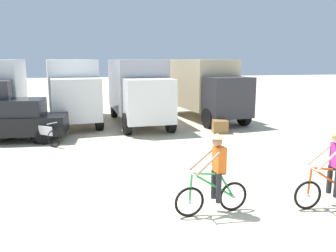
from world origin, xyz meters
The scene contains 9 objects.
ground_plane centered at (0.00, 0.00, 0.00)m, with size 120.00×120.00×0.00m, color beige.
box_truck_white_box centered at (-2.90, 12.19, 1.87)m, with size 3.07×6.96×3.35m.
box_truck_grey_hauler centered at (0.51, 11.01, 1.87)m, with size 2.66×6.84×3.35m.
box_truck_tan_camper centered at (4.32, 11.69, 1.87)m, with size 3.28×7.01×3.35m.
sedan_parked centered at (-5.06, 8.01, 0.88)m, with size 4.33×2.10×1.76m.
cyclist_orange_shirt centered at (0.55, -0.51, 0.85)m, with size 1.73×0.52×1.82m.
cyclist_cowboy_hat centered at (3.28, -0.80, 0.85)m, with size 1.73×0.52×1.82m.
bicycle_spare centered at (-3.81, 6.85, 0.40)m, with size 1.30×1.23×0.97m.
supply_crate centered at (3.85, 7.67, 0.29)m, with size 0.65×0.68×0.59m, color olive.
Camera 1 is at (-2.09, -7.46, 3.38)m, focal length 37.72 mm.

